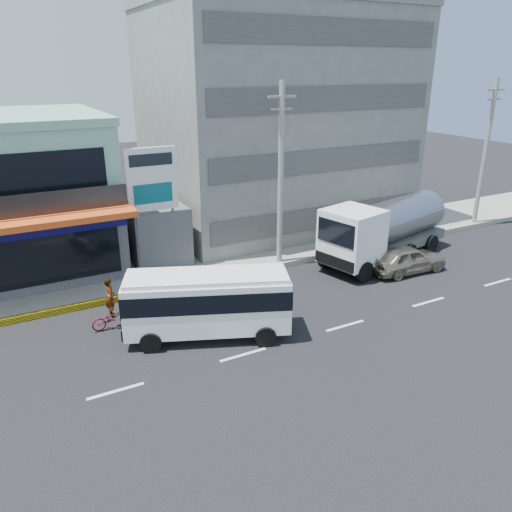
% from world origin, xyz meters
% --- Properties ---
extents(ground, '(120.00, 120.00, 0.00)m').
position_xyz_m(ground, '(0.00, 0.00, 0.00)').
color(ground, black).
rests_on(ground, ground).
extents(sidewalk, '(70.00, 5.00, 0.30)m').
position_xyz_m(sidewalk, '(5.00, 9.50, 0.15)').
color(sidewalk, gray).
rests_on(sidewalk, ground).
extents(concrete_building, '(16.00, 12.00, 14.00)m').
position_xyz_m(concrete_building, '(10.00, 15.00, 7.00)').
color(concrete_building, gray).
rests_on(concrete_building, ground).
extents(gap_structure, '(3.00, 6.00, 3.50)m').
position_xyz_m(gap_structure, '(0.00, 12.00, 1.75)').
color(gap_structure, '#434448').
rests_on(gap_structure, ground).
extents(satellite_dish, '(1.50, 1.50, 0.15)m').
position_xyz_m(satellite_dish, '(0.00, 11.00, 3.58)').
color(satellite_dish, slate).
rests_on(satellite_dish, gap_structure).
extents(billboard, '(2.60, 0.18, 6.90)m').
position_xyz_m(billboard, '(-0.50, 9.20, 4.93)').
color(billboard, gray).
rests_on(billboard, ground).
extents(utility_pole_near, '(1.60, 0.30, 10.00)m').
position_xyz_m(utility_pole_near, '(6.00, 7.40, 5.15)').
color(utility_pole_near, '#999993').
rests_on(utility_pole_near, ground).
extents(utility_pole_far, '(1.60, 0.30, 10.00)m').
position_xyz_m(utility_pole_far, '(22.00, 7.40, 5.15)').
color(utility_pole_far, '#999993').
rests_on(utility_pole_far, ground).
extents(minibus, '(7.05, 4.52, 2.82)m').
position_xyz_m(minibus, '(-0.62, 2.02, 1.68)').
color(minibus, white).
rests_on(minibus, ground).
extents(sedan, '(4.58, 2.05, 1.53)m').
position_xyz_m(sedan, '(11.74, 3.35, 0.77)').
color(sedan, tan).
rests_on(sedan, ground).
extents(tanker_truck, '(9.40, 4.66, 3.56)m').
position_xyz_m(tanker_truck, '(11.62, 5.38, 1.91)').
color(tanker_truck, white).
rests_on(tanker_truck, ground).
extents(motorcycle_rider, '(1.85, 0.73, 2.33)m').
position_xyz_m(motorcycle_rider, '(-4.00, 4.62, 0.77)').
color(motorcycle_rider, '#5B0D1B').
rests_on(motorcycle_rider, ground).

